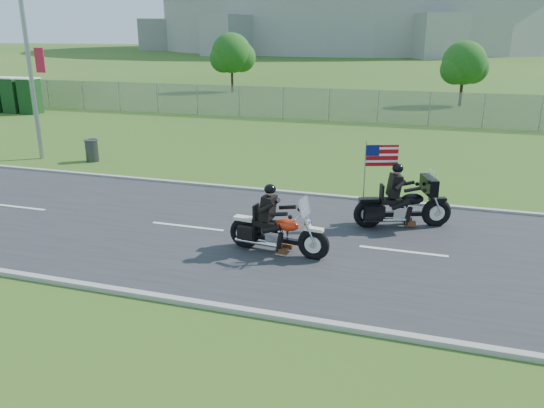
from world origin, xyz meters
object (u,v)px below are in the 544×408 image
(porta_toilet_a, at_px, (30,97))
(motorcycle_lead, at_px, (277,232))
(streetlight, at_px, (28,24))
(trash_can, at_px, (92,151))
(porta_toilet_b, at_px, (13,96))
(motorcycle_follow, at_px, (403,206))

(porta_toilet_a, distance_m, motorcycle_lead, 29.17)
(streetlight, xyz_separation_m, motorcycle_lead, (12.94, -7.22, -5.07))
(motorcycle_lead, xyz_separation_m, trash_can, (-10.48, 7.19, -0.11))
(streetlight, distance_m, trash_can, 5.73)
(porta_toilet_b, height_order, motorcycle_follow, motorcycle_follow)
(streetlight, height_order, trash_can, streetlight)
(porta_toilet_a, relative_size, porta_toilet_b, 1.00)
(porta_toilet_b, relative_size, trash_can, 2.49)
(streetlight, distance_m, porta_toilet_b, 16.33)
(porta_toilet_b, height_order, motorcycle_lead, porta_toilet_b)
(streetlight, relative_size, trash_can, 10.84)
(streetlight, bearing_deg, motorcycle_lead, -29.15)
(porta_toilet_a, distance_m, porta_toilet_b, 1.40)
(motorcycle_lead, height_order, motorcycle_follow, motorcycle_follow)
(trash_can, bearing_deg, streetlight, 179.49)
(porta_toilet_b, bearing_deg, trash_can, -37.91)
(porta_toilet_b, xyz_separation_m, trash_can, (13.87, -10.80, -0.69))
(streetlight, bearing_deg, motorcycle_follow, -15.41)
(porta_toilet_a, height_order, motorcycle_lead, porta_toilet_a)
(porta_toilet_b, relative_size, motorcycle_follow, 0.85)
(porta_toilet_b, height_order, trash_can, porta_toilet_b)
(streetlight, bearing_deg, trash_can, -0.51)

